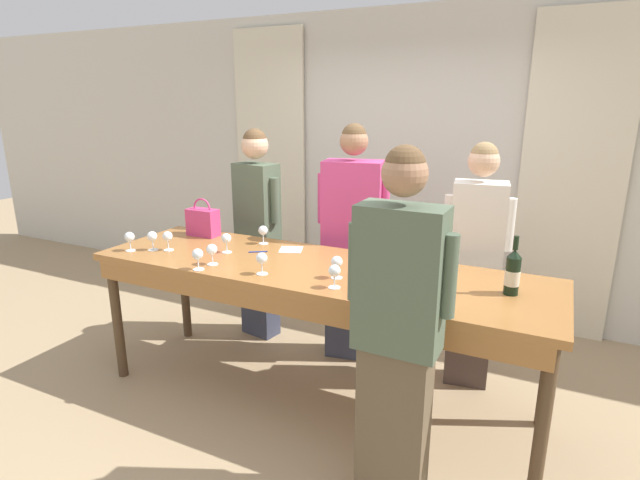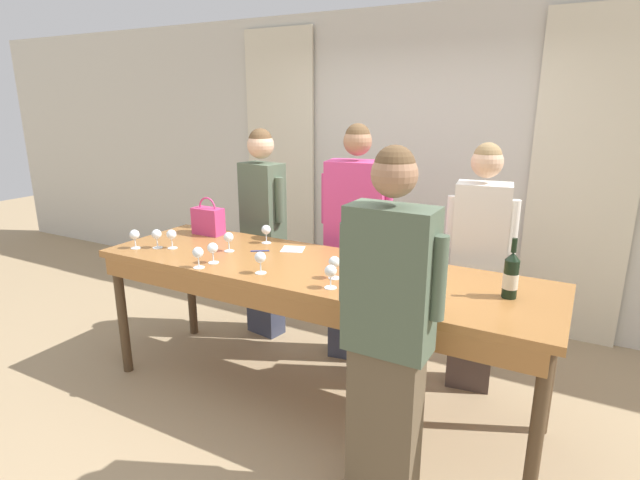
% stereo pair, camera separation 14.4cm
% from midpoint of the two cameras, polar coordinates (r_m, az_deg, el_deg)
% --- Properties ---
extents(ground_plane, '(18.00, 18.00, 0.00)m').
position_cam_midpoint_polar(ground_plane, '(3.63, 0.50, -17.56)').
color(ground_plane, tan).
extents(wall_back, '(12.00, 0.06, 2.80)m').
position_cam_midpoint_polar(wall_back, '(4.84, 11.37, 8.40)').
color(wall_back, beige).
rests_on(wall_back, ground_plane).
extents(curtain_panel_left, '(0.80, 0.03, 2.69)m').
position_cam_midpoint_polar(curtain_panel_left, '(5.39, -3.77, 8.80)').
color(curtain_panel_left, beige).
rests_on(curtain_panel_left, ground_plane).
extents(curtain_panel_right, '(0.80, 0.03, 2.69)m').
position_cam_midpoint_polar(curtain_panel_right, '(4.57, 28.61, 5.65)').
color(curtain_panel_right, beige).
rests_on(curtain_panel_right, ground_plane).
extents(tasting_bar, '(3.00, 0.88, 0.97)m').
position_cam_midpoint_polar(tasting_bar, '(3.21, 0.30, -4.56)').
color(tasting_bar, '#9E6633').
rests_on(tasting_bar, ground_plane).
extents(wine_bottle, '(0.08, 0.08, 0.33)m').
position_cam_midpoint_polar(wine_bottle, '(2.88, 22.34, -3.81)').
color(wine_bottle, black).
rests_on(wine_bottle, tasting_bar).
extents(handbag, '(0.25, 0.12, 0.30)m').
position_cam_midpoint_polar(handbag, '(4.01, -11.66, 2.20)').
color(handbag, '#C63870').
rests_on(handbag, tasting_bar).
extents(wine_glass_front_left, '(0.07, 0.07, 0.14)m').
position_cam_midpoint_polar(wine_glass_front_left, '(3.72, -17.13, 0.54)').
color(wine_glass_front_left, white).
rests_on(wine_glass_front_left, tasting_bar).
extents(wine_glass_front_mid, '(0.07, 0.07, 0.14)m').
position_cam_midpoint_polar(wine_glass_front_mid, '(3.05, -5.50, -2.10)').
color(wine_glass_front_mid, white).
rests_on(wine_glass_front_mid, tasting_bar).
extents(wine_glass_front_right, '(0.07, 0.07, 0.14)m').
position_cam_midpoint_polar(wine_glass_front_right, '(2.96, 3.06, -2.65)').
color(wine_glass_front_right, white).
rests_on(wine_glass_front_right, tasting_bar).
extents(wine_glass_center_left, '(0.07, 0.07, 0.14)m').
position_cam_midpoint_polar(wine_glass_center_left, '(2.81, 2.70, -3.68)').
color(wine_glass_center_left, white).
rests_on(wine_glass_center_left, tasting_bar).
extents(wine_glass_center_mid, '(0.07, 0.07, 0.14)m').
position_cam_midpoint_polar(wine_glass_center_mid, '(3.69, -15.54, 0.51)').
color(wine_glass_center_mid, white).
rests_on(wine_glass_center_mid, tasting_bar).
extents(wine_glass_center_right, '(0.07, 0.07, 0.14)m').
position_cam_midpoint_polar(wine_glass_center_right, '(3.29, -10.94, -1.00)').
color(wine_glass_center_right, white).
rests_on(wine_glass_center_right, tasting_bar).
extents(wine_glass_back_left, '(0.07, 0.07, 0.14)m').
position_cam_midpoint_polar(wine_glass_back_left, '(3.76, -19.41, 0.49)').
color(wine_glass_back_left, white).
rests_on(wine_glass_back_left, tasting_bar).
extents(wine_glass_back_mid, '(0.07, 0.07, 0.14)m').
position_cam_midpoint_polar(wine_glass_back_mid, '(2.61, 13.96, -5.67)').
color(wine_glass_back_mid, white).
rests_on(wine_glass_back_mid, tasting_bar).
extents(wine_glass_back_right, '(0.07, 0.07, 0.14)m').
position_cam_midpoint_polar(wine_glass_back_right, '(3.21, -12.53, -1.50)').
color(wine_glass_back_right, white).
rests_on(wine_glass_back_right, tasting_bar).
extents(wine_glass_near_host, '(0.07, 0.07, 0.14)m').
position_cam_midpoint_polar(wine_glass_near_host, '(3.53, -9.26, 0.22)').
color(wine_glass_near_host, white).
rests_on(wine_glass_near_host, tasting_bar).
extents(wine_glass_by_bottle, '(0.07, 0.07, 0.14)m').
position_cam_midpoint_polar(wine_glass_by_bottle, '(2.92, 7.18, -3.03)').
color(wine_glass_by_bottle, white).
rests_on(wine_glass_by_bottle, tasting_bar).
extents(wine_glass_by_handbag, '(0.07, 0.07, 0.14)m').
position_cam_midpoint_polar(wine_glass_by_handbag, '(3.70, -5.07, 1.08)').
color(wine_glass_by_handbag, white).
rests_on(wine_glass_by_handbag, tasting_bar).
extents(napkin, '(0.20, 0.20, 0.00)m').
position_cam_midpoint_polar(napkin, '(3.55, -1.96, -1.07)').
color(napkin, white).
rests_on(napkin, tasting_bar).
extents(pen, '(0.11, 0.08, 0.01)m').
position_cam_midpoint_polar(pen, '(3.52, -5.72, -1.26)').
color(pen, '#193399').
rests_on(pen, tasting_bar).
extents(guest_olive_jacket, '(0.47, 0.27, 1.78)m').
position_cam_midpoint_polar(guest_olive_jacket, '(4.21, -5.53, 1.34)').
color(guest_olive_jacket, '#383D51').
rests_on(guest_olive_jacket, ground_plane).
extents(guest_pink_top, '(0.55, 0.33, 1.83)m').
position_cam_midpoint_polar(guest_pink_top, '(3.82, 5.17, -0.43)').
color(guest_pink_top, '#383D51').
rests_on(guest_pink_top, ground_plane).
extents(guest_cream_sweater, '(0.47, 0.29, 1.73)m').
position_cam_midpoint_polar(guest_cream_sweater, '(3.58, 18.70, -2.84)').
color(guest_cream_sweater, '#473833').
rests_on(guest_cream_sweater, ground_plane).
extents(host_pouring, '(0.51, 0.21, 1.82)m').
position_cam_midpoint_polar(host_pouring, '(2.39, 9.52, -10.53)').
color(host_pouring, brown).
rests_on(host_pouring, ground_plane).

